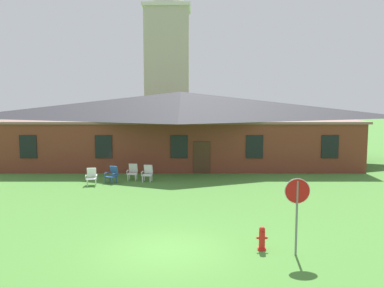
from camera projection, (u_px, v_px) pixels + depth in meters
name	position (u px, v px, depth m)	size (l,w,h in m)	color
ground_plane	(165.00, 250.00, 13.76)	(200.00, 200.00, 0.00)	#477F33
brick_building	(179.00, 126.00, 31.97)	(25.31, 10.40, 5.33)	brown
dome_tower	(166.00, 56.00, 47.06)	(5.18, 5.18, 20.54)	#BCB29E
stop_sign	(295.00, 201.00, 13.17)	(0.81, 0.07, 2.48)	slate
lawn_chair_by_porch	(90.00, 176.00, 23.76)	(0.71, 0.75, 0.96)	white
lawn_chair_near_door	(110.00, 174.00, 24.40)	(0.81, 0.85, 0.96)	#2D5693
lawn_chair_left_end	(131.00, 172.00, 25.24)	(0.66, 0.69, 0.96)	silver
lawn_chair_middle	(146.00, 173.00, 24.84)	(0.70, 0.73, 0.96)	white
fire_hydrant	(260.00, 239.00, 13.76)	(0.36, 0.28, 0.79)	red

